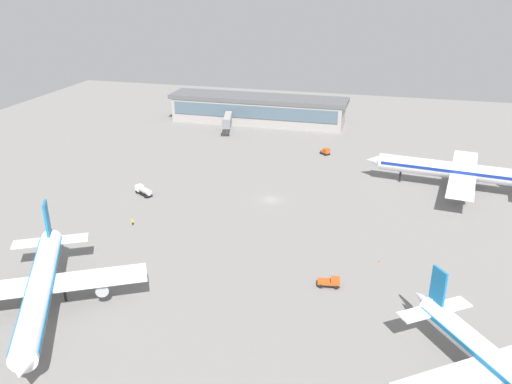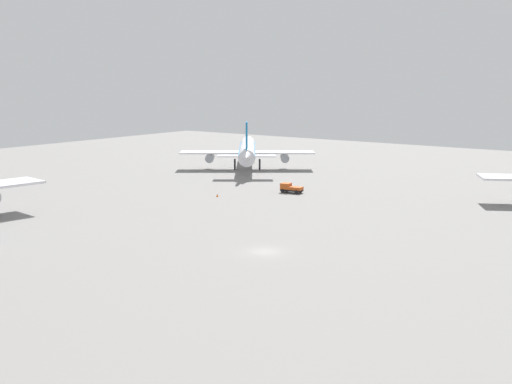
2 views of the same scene
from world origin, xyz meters
TOP-DOWN VIEW (x-y plane):
  - ground at (0.00, 0.00)m, footprint 288.00×288.00m
  - terminal_building at (24.11, -77.94)m, footprint 73.53×15.56m
  - airplane_at_gate at (-49.87, -21.16)m, footprint 51.65×41.72m
  - airplane_taxiing at (28.49, 61.67)m, footprint 36.53×43.74m
  - airplane_distant at (-49.83, 62.78)m, footprint 30.70×36.25m
  - fuel_truck at (35.54, 5.84)m, footprint 6.32×5.02m
  - pushback_tractor at (-21.58, 39.54)m, footprint 4.62×2.71m
  - baggage_tug at (-9.17, -43.09)m, footprint 3.74×3.66m
  - ground_crew_worker at (29.54, 24.35)m, footprint 0.54×0.50m
  - jet_bridge at (31.68, -60.00)m, footprint 6.69×16.69m
  - safety_cone_near_gate at (-30.66, 27.31)m, footprint 0.44×0.44m

SIDE VIEW (x-z plane):
  - ground at x=0.00m, z-range 0.00..0.00m
  - safety_cone_near_gate at x=-30.66m, z-range 0.00..0.60m
  - ground_crew_worker at x=29.54m, z-range 0.01..1.68m
  - pushback_tractor at x=-21.58m, z-range 0.02..1.92m
  - baggage_tug at x=-9.17m, z-range 0.01..2.31m
  - fuel_truck at x=35.54m, z-range 0.14..2.64m
  - airplane_distant at x=-49.83m, z-range -1.77..11.18m
  - jet_bridge at x=31.68m, z-range 1.75..8.49m
  - airplane_taxiing at x=28.49m, z-range -1.99..12.58m
  - terminal_building at x=24.11m, z-range 0.11..11.31m
  - airplane_at_gate at x=-49.87m, z-range -2.15..13.58m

